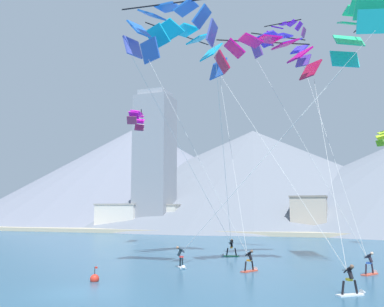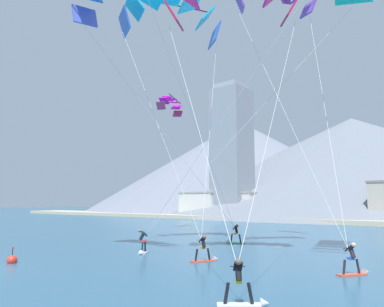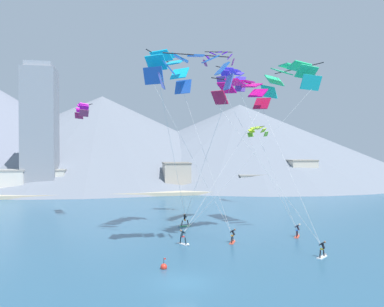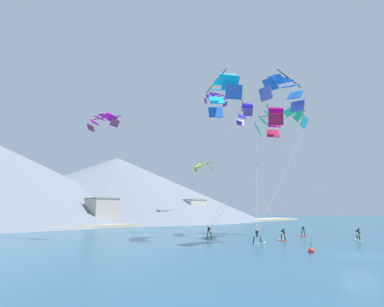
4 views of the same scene
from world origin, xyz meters
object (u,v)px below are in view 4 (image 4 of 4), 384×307
parafoil_kite_distant_mid_solo (216,98)px  parafoil_kite_far_left (280,118)px  parafoil_kite_distant_high_outer (104,120)px  kitesurfer_far_right (302,233)px  kitesurfer_near_trail (208,234)px  parafoil_kite_near_trail (283,90)px  parafoil_kite_far_right (245,113)px  kitesurfer_mid_center (358,237)px  parafoil_kite_distant_low_drift (204,166)px  kitesurfer_far_left (259,239)px  race_marker_buoy (311,251)px  parafoil_kite_mid_center (275,120)px  kitesurfer_near_lead (282,237)px  parafoil_kite_near_lead (223,92)px

parafoil_kite_distant_mid_solo → parafoil_kite_far_left: bearing=-50.4°
parafoil_kite_distant_high_outer → kitesurfer_far_right: bearing=-29.6°
parafoil_kite_far_left → kitesurfer_near_trail: bearing=156.7°
parafoil_kite_near_trail → parafoil_kite_far_right: bearing=56.8°
kitesurfer_mid_center → parafoil_kite_near_trail: 20.77m
kitesurfer_far_right → parafoil_kite_distant_mid_solo: (-6.54, 10.72, 22.28)m
parafoil_kite_far_left → parafoil_kite_distant_low_drift: (3.50, 20.78, -5.46)m
kitesurfer_near_trail → parafoil_kite_far_right: size_ratio=0.09×
kitesurfer_far_left → parafoil_kite_far_left: 22.94m
kitesurfer_far_left → parafoil_kite_near_trail: size_ratio=0.10×
kitesurfer_far_left → race_marker_buoy: kitesurfer_far_left is taller
parafoil_kite_mid_center → parafoil_kite_near_trail: bearing=-142.2°
kitesurfer_mid_center → kitesurfer_far_right: bearing=80.9°
kitesurfer_far_left → race_marker_buoy: 7.89m
kitesurfer_near_lead → race_marker_buoy: (-8.15, -7.47, -0.27)m
parafoil_kite_near_trail → parafoil_kite_far_right: size_ratio=0.94×
parafoil_kite_distant_high_outer → parafoil_kite_distant_mid_solo: size_ratio=1.20×
kitesurfer_mid_center → parafoil_kite_distant_high_outer: parafoil_kite_distant_high_outer is taller
kitesurfer_near_trail → parafoil_kite_near_trail: 21.44m
parafoil_kite_distant_low_drift → race_marker_buoy: (-19.76, -32.08, -13.06)m
kitesurfer_far_left → parafoil_kite_near_lead: size_ratio=0.09×
kitesurfer_far_left → parafoil_kite_distant_mid_solo: (6.72, 12.04, 22.23)m
parafoil_kite_distant_low_drift → kitesurfer_far_left: bearing=-124.4°
parafoil_kite_near_lead → parafoil_kite_distant_mid_solo: (7.89, 8.13, 3.59)m
parafoil_kite_distant_mid_solo → parafoil_kite_near_trail: bearing=-111.4°
parafoil_kite_far_right → parafoil_kite_distant_mid_solo: 6.92m
kitesurfer_far_right → parafoil_kite_distant_low_drift: 26.92m
parafoil_kite_near_lead → parafoil_kite_distant_high_outer: (-10.75, 11.70, -3.59)m
kitesurfer_far_left → parafoil_kite_near_trail: parafoil_kite_near_trail is taller
kitesurfer_mid_center → race_marker_buoy: bearing=-177.0°
kitesurfer_near_trail → parafoil_kite_distant_low_drift: bearing=44.9°
parafoil_kite_near_lead → parafoil_kite_near_trail: (1.68, -7.70, -1.58)m
kitesurfer_far_right → parafoil_kite_distant_low_drift: (3.66, 23.40, 12.78)m
kitesurfer_far_left → race_marker_buoy: (-2.85, -7.35, -0.33)m
kitesurfer_mid_center → parafoil_kite_distant_mid_solo: 29.49m
parafoil_kite_near_trail → kitesurfer_far_right: bearing=21.8°
kitesurfer_mid_center → parafoil_kite_distant_mid_solo: parafoil_kite_distant_mid_solo is taller
kitesurfer_near_trail → race_marker_buoy: 17.02m
kitesurfer_far_left → parafoil_kite_far_right: parafoil_kite_far_right is taller
parafoil_kite_distant_high_outer → parafoil_kite_near_lead: bearing=-47.4°
kitesurfer_mid_center → kitesurfer_far_left: (-11.99, 6.57, 0.02)m
parafoil_kite_far_right → parafoil_kite_near_trail: bearing=-123.2°
parafoil_kite_distant_high_outer → parafoil_kite_distant_mid_solo: 20.29m
parafoil_kite_near_trail → race_marker_buoy: 18.06m
parafoil_kite_distant_high_outer → kitesurfer_near_lead: bearing=-42.0°
parafoil_kite_distant_low_drift → kitesurfer_near_trail: bearing=-135.1°
kitesurfer_far_left → parafoil_kite_near_lead: parafoil_kite_near_lead is taller
kitesurfer_near_trail → parafoil_kite_distant_mid_solo: parafoil_kite_distant_mid_solo is taller
parafoil_kite_far_right → parafoil_kite_distant_low_drift: (9.78, 18.37, -5.57)m
parafoil_kite_near_trail → parafoil_kite_far_left: parafoil_kite_far_left is taller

